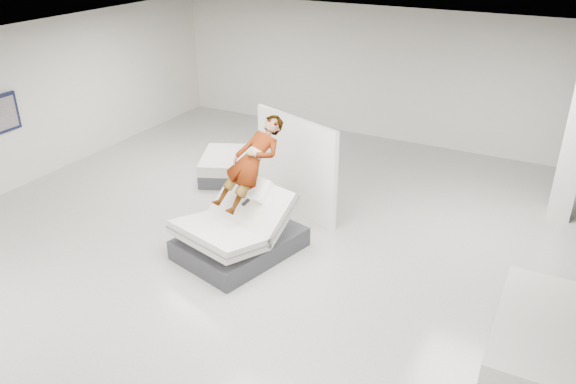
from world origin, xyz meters
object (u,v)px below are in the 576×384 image
Objects in this scene: divider_panel at (296,166)px; person at (251,179)px; flat_bed_left_far at (246,166)px; remote at (246,202)px; hero_bed at (239,233)px; flat_bed_right_far at (564,349)px.

person is at bearing -71.61° from divider_panel.
flat_bed_left_far is (-1.58, 2.33, -0.98)m from person.
person is at bearing -55.84° from flat_bed_left_far.
remote reaches higher than flat_bed_left_far.
flat_bed_left_far is (-1.64, 0.88, -0.68)m from divider_panel.
flat_bed_left_far is at bearing 172.38° from divider_panel.
hero_bed is 0.99× the size of flat_bed_right_far.
hero_bed is at bearing 173.97° from remote.
person reaches higher than hero_bed.
hero_bed is at bearing -73.85° from divider_panel.
flat_bed_right_far is 0.99× the size of flat_bed_left_far.
flat_bed_left_far is (-1.50, 2.64, -0.12)m from hero_bed.
flat_bed_right_far reaches higher than flat_bed_left_far.
person reaches higher than flat_bed_right_far.
divider_panel is (-0.07, 1.84, -0.09)m from remote.
person reaches higher than flat_bed_left_far.
flat_bed_right_far is (4.72, -0.33, -0.72)m from remote.
hero_bed is 1.86m from divider_panel.
flat_bed_left_far is at bearing 154.60° from flat_bed_right_far.
divider_panel is at bearing 155.61° from flat_bed_right_far.
remote is (0.21, -0.08, 0.66)m from hero_bed.
person is at bearing 122.15° from remote.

